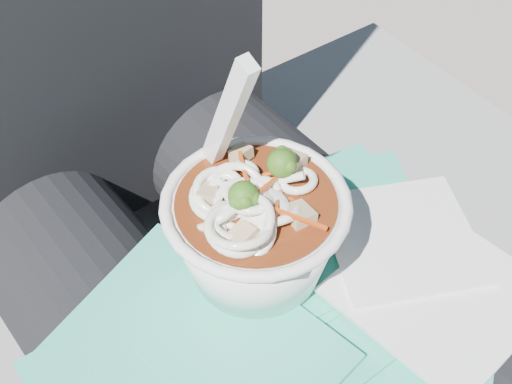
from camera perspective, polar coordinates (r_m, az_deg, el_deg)
lap at (r=0.64m, az=1.24°, el=-11.78°), size 0.36×0.48×0.16m
person_body at (r=0.67m, az=-3.71°, el=-5.47°), size 0.34×0.94×1.01m
plastic_bag at (r=0.56m, az=2.24°, el=-8.50°), size 0.38×0.32×0.02m
napkins at (r=0.58m, az=13.44°, el=-6.25°), size 0.17×0.21×0.01m
udon_bowl at (r=0.53m, az=-0.10°, el=-2.73°), size 0.17×0.17×0.19m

